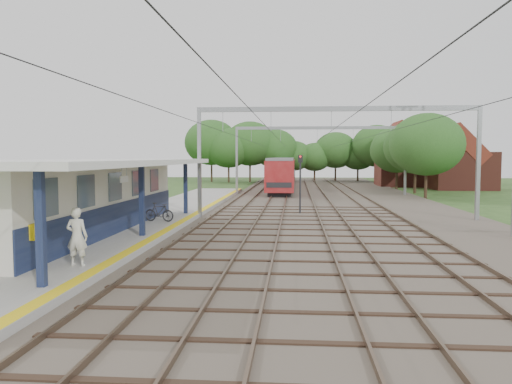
{
  "coord_description": "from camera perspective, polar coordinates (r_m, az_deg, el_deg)",
  "views": [
    {
      "loc": [
        1.03,
        -15.98,
        3.91
      ],
      "look_at": [
        -1.57,
        16.75,
        1.6
      ],
      "focal_mm": 35.0,
      "sensor_mm": 36.0,
      "label": 1
    }
  ],
  "objects": [
    {
      "name": "bicycle",
      "position": [
        28.05,
        -11.02,
        -2.28
      ],
      "size": [
        1.79,
        0.8,
        1.04
      ],
      "primitive_type": "imported",
      "rotation": [
        0.0,
        0.0,
        1.38
      ],
      "color": "black",
      "rests_on": "platform"
    },
    {
      "name": "tree_band",
      "position": [
        73.16,
        6.76,
        4.79
      ],
      "size": [
        31.72,
        30.88,
        8.82
      ],
      "color": "#382619",
      "rests_on": "ground"
    },
    {
      "name": "train",
      "position": [
        63.99,
        3.17,
        2.37
      ],
      "size": [
        2.82,
        35.13,
        3.71
      ],
      "color": "black",
      "rests_on": "ballast_bed"
    },
    {
      "name": "catenary_system",
      "position": [
        41.36,
        7.85,
        6.21
      ],
      "size": [
        17.22,
        88.0,
        7.0
      ],
      "color": "gray",
      "rests_on": "ground"
    },
    {
      "name": "ballast_bed",
      "position": [
        46.24,
        8.2,
        -0.81
      ],
      "size": [
        18.0,
        90.0,
        0.1
      ],
      "primitive_type": "cube",
      "color": "#473D33",
      "rests_on": "ground"
    },
    {
      "name": "yellow_stripe",
      "position": [
        30.84,
        -7.25,
        -2.63
      ],
      "size": [
        0.45,
        52.0,
        0.01
      ],
      "primitive_type": "cube",
      "color": "yellow",
      "rests_on": "platform"
    },
    {
      "name": "house_far",
      "position": [
        69.61,
        16.98,
        3.29
      ],
      "size": [
        8.0,
        6.12,
        8.66
      ],
      "color": "brown",
      "rests_on": "ground"
    },
    {
      "name": "rail_tracks",
      "position": [
        46.14,
        5.11,
        -0.64
      ],
      "size": [
        11.8,
        88.0,
        0.15
      ],
      "color": "brown",
      "rests_on": "ballast_bed"
    },
    {
      "name": "signal_post",
      "position": [
        33.74,
        5.08,
        1.57
      ],
      "size": [
        0.31,
        0.29,
        4.04
      ],
      "rotation": [
        0.0,
        0.0,
        -0.32
      ],
      "color": "black",
      "rests_on": "ground"
    },
    {
      "name": "ground",
      "position": [
        16.48,
        0.84,
        -9.69
      ],
      "size": [
        160.0,
        160.0,
        0.0
      ],
      "primitive_type": "plane",
      "color": "#2D4C1E",
      "rests_on": "ground"
    },
    {
      "name": "person",
      "position": [
        17.35,
        -19.79,
        -4.81
      ],
      "size": [
        0.71,
        0.47,
        1.93
      ],
      "primitive_type": "imported",
      "rotation": [
        0.0,
        0.0,
        3.14
      ],
      "color": "silver",
      "rests_on": "platform"
    },
    {
      "name": "platform",
      "position": [
        31.39,
        -11.28,
        -2.89
      ],
      "size": [
        5.0,
        52.0,
        0.35
      ],
      "primitive_type": "cube",
      "color": "gray",
      "rests_on": "ground"
    },
    {
      "name": "house_near",
      "position": [
        65.13,
        22.42,
        2.91
      ],
      "size": [
        7.0,
        6.12,
        7.89
      ],
      "color": "brown",
      "rests_on": "ground"
    },
    {
      "name": "canopy",
      "position": [
        23.68,
        -17.31,
        3.2
      ],
      "size": [
        6.4,
        20.0,
        3.44
      ],
      "color": "#131D3E",
      "rests_on": "platform"
    },
    {
      "name": "station_building",
      "position": [
        25.09,
        -18.73,
        -0.45
      ],
      "size": [
        3.41,
        18.0,
        3.4
      ],
      "color": "beige",
      "rests_on": "platform"
    }
  ]
}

